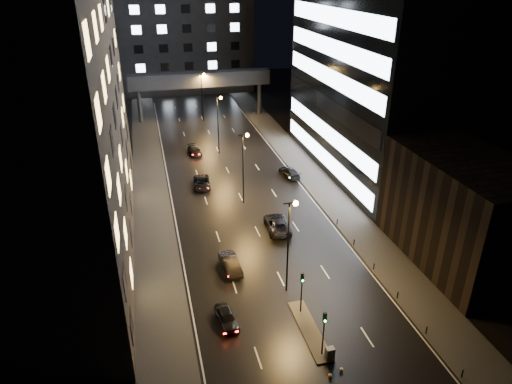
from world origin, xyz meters
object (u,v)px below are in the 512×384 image
Objects in this scene: car_away_d at (195,151)px; car_toward_b at (289,172)px; car_away_c at (202,183)px; car_toward_a at (277,224)px; utility_cabinet at (330,354)px; car_away_a at (227,317)px; car_away_b at (230,264)px.

car_toward_b reaches higher than car_away_d.
car_toward_a is (7.42, -14.72, 0.09)m from car_away_c.
car_away_a is at bearing 136.11° from utility_cabinet.
car_away_d is 18.77m from car_toward_b.
car_toward_a is at bearing 82.34° from utility_cabinet.
car_toward_b is (13.82, 22.39, -0.04)m from car_away_b.
car_away_a is 9.90m from utility_cabinet.
car_toward_b reaches higher than car_away_c.
car_toward_a reaches higher than car_toward_b.
car_away_c is 4.35× the size of utility_cabinet.
car_away_b reaches higher than car_away_c.
car_away_b is at bearing -85.40° from car_away_c.
car_away_d is (2.47, 43.68, -0.00)m from car_away_a.
utility_cabinet is (-8.30, -36.93, 0.02)m from car_toward_b.
car_away_a is 0.66× the size of car_toward_a.
utility_cabinet is at bearing -48.90° from car_away_a.
car_away_d is 3.78× the size of utility_cabinet.
car_away_b is at bearing 107.91° from utility_cabinet.
car_toward_a is at bearing -84.39° from car_away_d.
car_away_b is 1.04× the size of car_away_d.
car_away_a is 34.28m from car_toward_b.
car_toward_b is at bearing 52.89° from car_away_b.
car_away_c is 1.15× the size of car_away_d.
utility_cabinet is (5.52, -14.54, -0.02)m from car_away_b.
car_away_b is at bearing 51.88° from car_toward_b.
car_away_c is 13.91m from car_away_d.
car_away_b is 26.31m from car_toward_b.
car_away_a is 43.75m from car_away_d.
car_toward_b reaches higher than utility_cabinet.
car_away_a is 0.77× the size of car_toward_b.
utility_cabinet reaches higher than car_away_a.
car_toward_b is (13.92, 0.64, 0.01)m from car_away_c.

